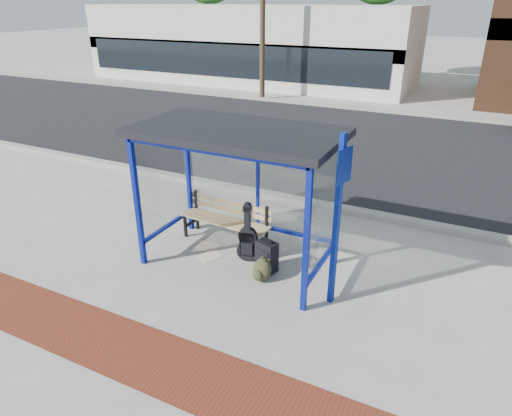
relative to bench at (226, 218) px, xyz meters
The scene contains 17 objects.
ground 0.98m from the bench, 45.96° to the right, with size 120.00×120.00×0.00m, color #B2ADA0.
brick_paver_strip 3.30m from the bench, 79.57° to the right, with size 60.00×1.00×0.01m, color maroon.
curb_near 2.40m from the bench, 75.51° to the left, with size 60.00×0.25×0.12m, color gray.
street_asphalt 7.43m from the bench, 85.42° to the left, with size 60.00×10.00×0.00m, color black.
curb_far 12.51m from the bench, 87.29° to the left, with size 60.00×0.25×0.12m, color gray.
far_sidewalk 14.41m from the bench, 87.65° to the left, with size 60.00×4.00×0.01m, color #B2ADA0.
bus_shelter 1.78m from the bench, 42.43° to the right, with size 3.30×1.80×2.42m.
storefront_white 19.36m from the bench, 115.83° to the left, with size 18.00×6.04×4.00m.
utility_pole_west 14.35m from the bench, 112.93° to the left, with size 1.60×0.24×8.00m.
bench is the anchor object (origin of this frame).
guitar_bag 0.84m from the bench, 34.01° to the right, with size 0.40×0.20×1.05m.
suitcase 1.32m from the bench, 28.92° to the right, with size 0.40×0.31×0.61m.
backpack 1.54m from the bench, 37.96° to the right, with size 0.36×0.34×0.39m.
sign_post 2.79m from the bench, 22.24° to the right, with size 0.16×0.32×2.66m.
newspaper_a 0.65m from the bench, 119.30° to the right, with size 0.43×0.34×0.01m, color white.
newspaper_b 0.81m from the bench, 88.06° to the right, with size 0.41×0.32×0.01m, color white.
newspaper_c 0.82m from the bench, 18.46° to the right, with size 0.35×0.27×0.01m, color white.
Camera 1 is at (3.36, -6.08, 4.23)m, focal length 32.00 mm.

